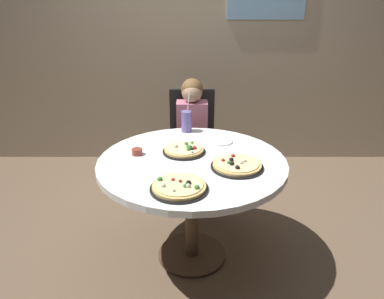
{
  "coord_description": "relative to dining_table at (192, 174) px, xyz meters",
  "views": [
    {
      "loc": [
        -0.0,
        -2.12,
        1.73
      ],
      "look_at": [
        0.0,
        0.05,
        0.8
      ],
      "focal_mm": 34.39,
      "sensor_mm": 36.0,
      "label": 1
    }
  ],
  "objects": [
    {
      "name": "ground_plane",
      "position": [
        0.0,
        0.0,
        -0.65
      ],
      "size": [
        8.0,
        8.0,
        0.0
      ],
      "primitive_type": "plane",
      "color": "brown"
    },
    {
      "name": "wall_with_window",
      "position": [
        0.0,
        1.76,
        0.8
      ],
      "size": [
        5.2,
        0.14,
        2.9
      ],
      "color": "tan",
      "rests_on": "ground_plane"
    },
    {
      "name": "dining_table",
      "position": [
        0.0,
        0.0,
        0.0
      ],
      "size": [
        1.2,
        1.2,
        0.75
      ],
      "color": "white",
      "rests_on": "ground_plane"
    },
    {
      "name": "chair_wooden",
      "position": [
        -0.0,
        0.96,
        -0.12
      ],
      "size": [
        0.4,
        0.4,
        0.95
      ],
      "color": "black",
      "rests_on": "ground_plane"
    },
    {
      "name": "diner_child",
      "position": [
        0.0,
        0.78,
        -0.17
      ],
      "size": [
        0.26,
        0.41,
        1.08
      ],
      "color": "#3F4766",
      "rests_on": "ground_plane"
    },
    {
      "name": "pizza_veggie",
      "position": [
        -0.05,
        0.12,
        0.12
      ],
      "size": [
        0.28,
        0.28,
        0.05
      ],
      "color": "black",
      "rests_on": "dining_table"
    },
    {
      "name": "pizza_cheese",
      "position": [
        0.27,
        -0.11,
        0.12
      ],
      "size": [
        0.32,
        0.32,
        0.05
      ],
      "color": "black",
      "rests_on": "dining_table"
    },
    {
      "name": "pizza_pepperoni",
      "position": [
        -0.07,
        -0.38,
        0.12
      ],
      "size": [
        0.32,
        0.32,
        0.05
      ],
      "color": "black",
      "rests_on": "dining_table"
    },
    {
      "name": "soda_cup",
      "position": [
        -0.04,
        0.52,
        0.18
      ],
      "size": [
        0.08,
        0.08,
        0.31
      ],
      "color": "#6659A5",
      "rests_on": "dining_table"
    },
    {
      "name": "sauce_bowl",
      "position": [
        -0.36,
        0.08,
        0.12
      ],
      "size": [
        0.07,
        0.07,
        0.04
      ],
      "primitive_type": "cylinder",
      "color": "brown",
      "rests_on": "dining_table"
    },
    {
      "name": "plate_small",
      "position": [
        0.2,
        0.31,
        0.1
      ],
      "size": [
        0.18,
        0.18,
        0.01
      ],
      "primitive_type": "cylinder",
      "color": "white",
      "rests_on": "dining_table"
    }
  ]
}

